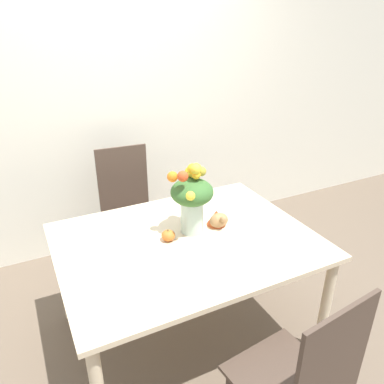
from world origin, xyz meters
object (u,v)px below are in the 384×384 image
Objects in this scene: pumpkin at (168,235)px; dining_chair_far_side at (300,383)px; turkey_figurine at (217,219)px; dining_chair_near_window at (129,210)px; flower_vase at (192,198)px.

dining_chair_far_side reaches higher than pumpkin.
dining_chair_far_side is at bearing -98.67° from turkey_figurine.
turkey_figurine is (0.34, 0.02, 0.02)m from pumpkin.
dining_chair_near_window and dining_chair_far_side have the same top height.
dining_chair_far_side is (-0.15, -0.97, -0.27)m from turkey_figurine.
turkey_figurine is at bearing -65.49° from dining_chair_near_window.
pumpkin is at bearing -85.26° from dining_chair_far_side.
turkey_figurine is 0.94m from dining_chair_near_window.
pumpkin is 0.08× the size of dining_chair_near_window.
dining_chair_near_window reaches higher than turkey_figurine.
dining_chair_far_side is at bearing -78.64° from pumpkin.
dining_chair_near_window is at bearing 88.81° from pumpkin.
flower_vase is 0.44× the size of dining_chair_far_side.
pumpkin is at bearing -168.98° from flower_vase.
dining_chair_near_window is at bearing 110.72° from turkey_figurine.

